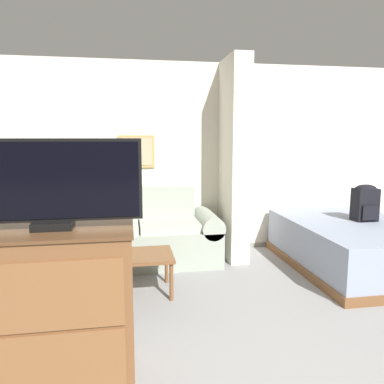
{
  "coord_description": "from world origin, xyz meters",
  "views": [
    {
      "loc": [
        -0.99,
        -1.5,
        1.59
      ],
      "look_at": [
        -0.36,
        2.17,
        1.05
      ],
      "focal_mm": 35.0,
      "sensor_mm": 36.0,
      "label": 1
    }
  ],
  "objects_px": {
    "couch": "(139,237)",
    "coffee_table": "(134,259)",
    "bed": "(354,245)",
    "tv": "(51,184)",
    "table_lamp": "(40,198)",
    "tv_dresser": "(58,309)",
    "backpack": "(365,202)"
  },
  "relations": [
    {
      "from": "coffee_table",
      "to": "tv",
      "type": "relative_size",
      "value": 0.72
    },
    {
      "from": "tv",
      "to": "backpack",
      "type": "distance_m",
      "value": 3.82
    },
    {
      "from": "tv",
      "to": "coffee_table",
      "type": "bearing_deg",
      "value": 69.84
    },
    {
      "from": "coffee_table",
      "to": "table_lamp",
      "type": "relative_size",
      "value": 1.65
    },
    {
      "from": "table_lamp",
      "to": "tv_dresser",
      "type": "height_order",
      "value": "table_lamp"
    },
    {
      "from": "table_lamp",
      "to": "bed",
      "type": "height_order",
      "value": "table_lamp"
    },
    {
      "from": "couch",
      "to": "backpack",
      "type": "bearing_deg",
      "value": -11.5
    },
    {
      "from": "table_lamp",
      "to": "backpack",
      "type": "xyz_separation_m",
      "value": [
        3.94,
        -0.6,
        -0.07
      ]
    },
    {
      "from": "backpack",
      "to": "coffee_table",
      "type": "bearing_deg",
      "value": -171.76
    },
    {
      "from": "couch",
      "to": "table_lamp",
      "type": "bearing_deg",
      "value": 178.2
    },
    {
      "from": "tv",
      "to": "backpack",
      "type": "relative_size",
      "value": 2.41
    },
    {
      "from": "coffee_table",
      "to": "backpack",
      "type": "bearing_deg",
      "value": 8.24
    },
    {
      "from": "tv_dresser",
      "to": "backpack",
      "type": "bearing_deg",
      "value": 27.98
    },
    {
      "from": "tv",
      "to": "table_lamp",
      "type": "bearing_deg",
      "value": 104.14
    },
    {
      "from": "tv_dresser",
      "to": "coffee_table",
      "type": "bearing_deg",
      "value": 69.85
    },
    {
      "from": "bed",
      "to": "backpack",
      "type": "height_order",
      "value": "backpack"
    },
    {
      "from": "bed",
      "to": "backpack",
      "type": "distance_m",
      "value": 0.54
    },
    {
      "from": "backpack",
      "to": "bed",
      "type": "bearing_deg",
      "value": -155.66
    },
    {
      "from": "couch",
      "to": "tv_dresser",
      "type": "height_order",
      "value": "tv_dresser"
    },
    {
      "from": "bed",
      "to": "tv_dresser",
      "type": "bearing_deg",
      "value": -151.84
    },
    {
      "from": "backpack",
      "to": "tv",
      "type": "bearing_deg",
      "value": -152.03
    },
    {
      "from": "couch",
      "to": "coffee_table",
      "type": "xyz_separation_m",
      "value": [
        -0.08,
        -0.97,
        0.03
      ]
    },
    {
      "from": "coffee_table",
      "to": "backpack",
      "type": "distance_m",
      "value": 2.9
    },
    {
      "from": "table_lamp",
      "to": "tv_dresser",
      "type": "distance_m",
      "value": 2.47
    },
    {
      "from": "couch",
      "to": "coffee_table",
      "type": "bearing_deg",
      "value": -94.52
    },
    {
      "from": "table_lamp",
      "to": "tv",
      "type": "xyz_separation_m",
      "value": [
        0.6,
        -2.38,
        0.45
      ]
    },
    {
      "from": "tv_dresser",
      "to": "bed",
      "type": "bearing_deg",
      "value": 28.16
    },
    {
      "from": "couch",
      "to": "tv",
      "type": "height_order",
      "value": "tv"
    },
    {
      "from": "coffee_table",
      "to": "bed",
      "type": "relative_size",
      "value": 0.39
    },
    {
      "from": "coffee_table",
      "to": "table_lamp",
      "type": "xyz_separation_m",
      "value": [
        -1.1,
        1.01,
        0.5
      ]
    },
    {
      "from": "table_lamp",
      "to": "coffee_table",
      "type": "bearing_deg",
      "value": -42.61
    },
    {
      "from": "couch",
      "to": "backpack",
      "type": "xyz_separation_m",
      "value": [
        2.77,
        -0.56,
        0.46
      ]
    }
  ]
}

